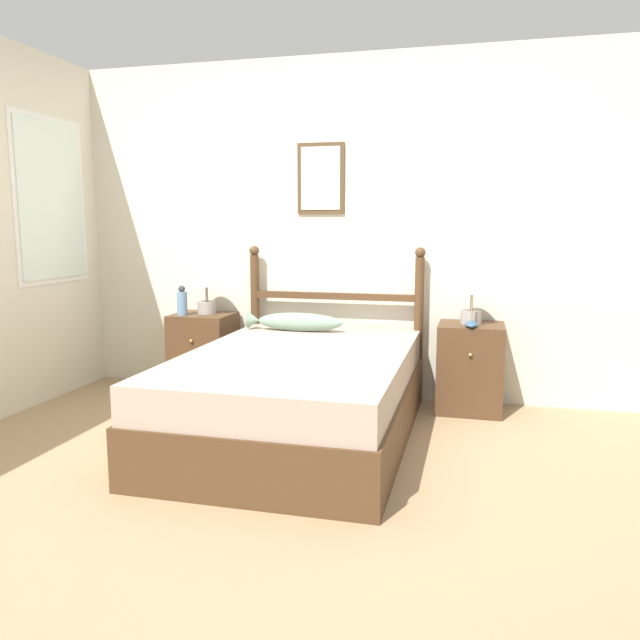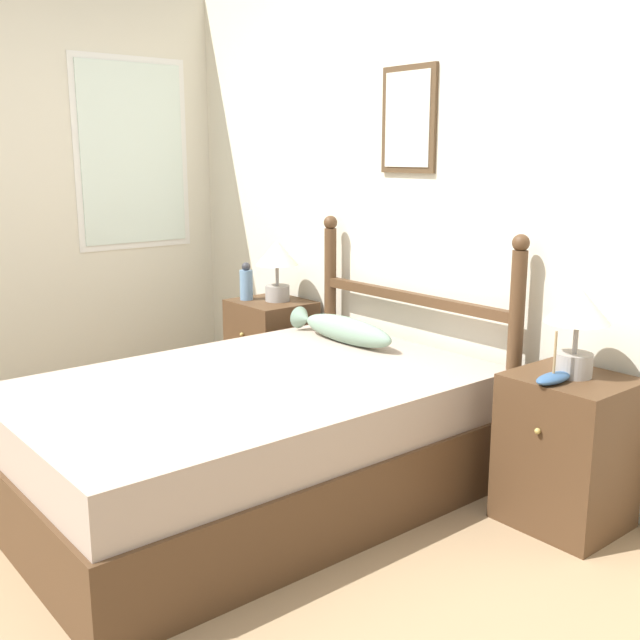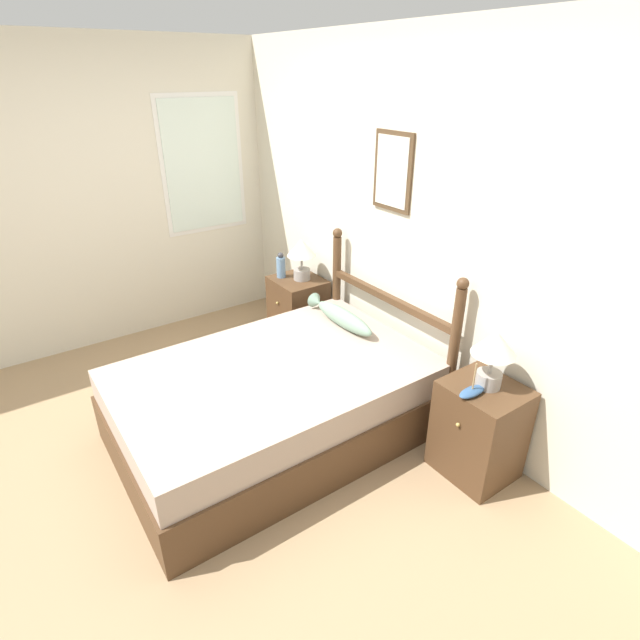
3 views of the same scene
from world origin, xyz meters
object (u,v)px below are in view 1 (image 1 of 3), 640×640
object	(u,v)px
nightstand_left	(204,353)
bottle	(182,302)
nightstand_right	(470,368)
bed	(298,396)
fish_pillow	(295,322)
table_lamp_right	(472,289)
table_lamp_left	(206,282)
model_boat	(471,324)

from	to	relation	value
nightstand_left	bottle	xyz separation A→B (m)	(-0.13, -0.09, 0.41)
nightstand_right	bottle	size ratio (longest dim) A/B	2.74
bed	fish_pillow	world-z (taller)	fish_pillow
table_lamp_right	bottle	size ratio (longest dim) A/B	1.60
bottle	bed	bearing A→B (deg)	-33.33
table_lamp_right	fish_pillow	xyz separation A→B (m)	(-1.25, -0.13, -0.26)
table_lamp_left	fish_pillow	distance (m)	0.82
bed	fish_pillow	size ratio (longest dim) A/B	2.86
table_lamp_left	bottle	bearing A→B (deg)	-140.95
bed	table_lamp_right	bearing A→B (deg)	40.19
table_lamp_right	bottle	distance (m)	2.17
bottle	model_boat	world-z (taller)	bottle
model_boat	fish_pillow	distance (m)	1.25
bed	nightstand_left	bearing A→B (deg)	140.38
nightstand_left	bottle	distance (m)	0.44
bed	table_lamp_left	world-z (taller)	table_lamp_left
nightstand_left	nightstand_right	world-z (taller)	same
nightstand_left	model_boat	bearing A→B (deg)	-3.64
table_lamp_right	bed	bearing A→B (deg)	-139.81
model_boat	fish_pillow	size ratio (longest dim) A/B	0.29
table_lamp_right	model_boat	distance (m)	0.27
bed	bottle	distance (m)	1.45
model_boat	table_lamp_right	bearing A→B (deg)	91.37
table_lamp_left	fish_pillow	size ratio (longest dim) A/B	0.51
bed	bottle	bearing A→B (deg)	146.67
model_boat	fish_pillow	xyz separation A→B (m)	(-1.25, 0.02, -0.04)
nightstand_right	bottle	xyz separation A→B (m)	(-2.16, -0.09, 0.41)
table_lamp_left	model_boat	world-z (taller)	table_lamp_left
nightstand_left	nightstand_right	bearing A→B (deg)	0.00
model_boat	bottle	bearing A→B (deg)	178.96
nightstand_left	model_boat	size ratio (longest dim) A/B	3.03
table_lamp_left	bottle	distance (m)	0.24
bottle	table_lamp_right	bearing A→B (deg)	2.74
bottle	model_boat	size ratio (longest dim) A/B	1.11
model_boat	fish_pillow	world-z (taller)	model_boat
nightstand_left	table_lamp_left	bearing A→B (deg)	52.43
bottle	fish_pillow	distance (m)	0.92
table_lamp_left	model_boat	distance (m)	2.03
table_lamp_right	bottle	world-z (taller)	table_lamp_right
bed	bottle	xyz separation A→B (m)	(-1.15, 0.75, 0.46)
bed	fish_pillow	bearing A→B (deg)	107.96
nightstand_right	table_lamp_right	distance (m)	0.56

